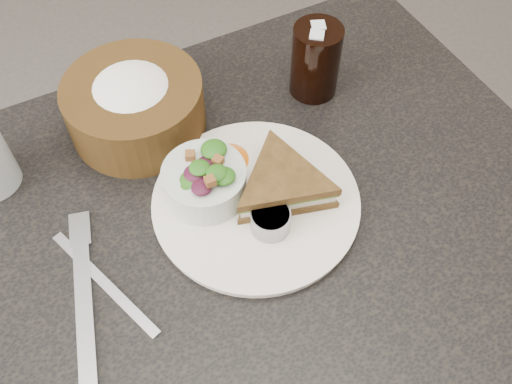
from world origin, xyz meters
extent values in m
cube|color=black|center=(0.00, 0.00, 0.38)|extent=(1.00, 0.70, 0.75)
cylinder|color=silver|center=(0.07, 0.01, 0.76)|extent=(0.28, 0.28, 0.01)
cylinder|color=gray|center=(0.07, -0.03, 0.78)|extent=(0.06, 0.06, 0.03)
cone|color=orange|center=(0.07, 0.09, 0.78)|extent=(0.08, 0.08, 0.03)
cube|color=#93979D|center=(-0.18, -0.02, 0.75)|extent=(0.07, 0.21, 0.01)
cube|color=#ABB0B9|center=(-0.15, -0.01, 0.75)|extent=(0.08, 0.19, 0.00)
camera|label=1|loc=(-0.13, -0.37, 1.39)|focal=40.00mm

